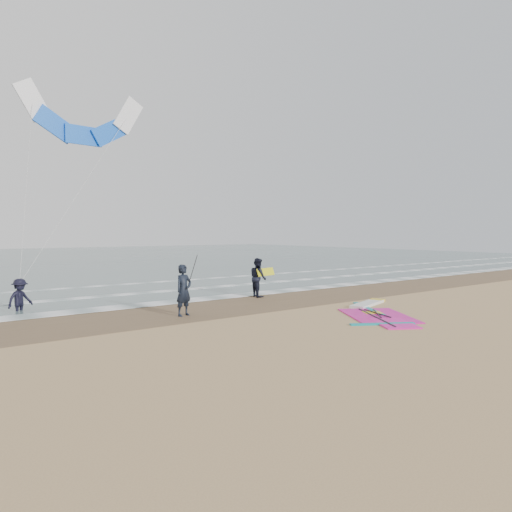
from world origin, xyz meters
TOP-DOWN VIEW (x-y plane):
  - ground at (0.00, 0.00)m, footprint 120.00×120.00m
  - sea_water at (0.00, 48.00)m, footprint 120.00×80.00m
  - wet_sand_band at (0.00, 6.00)m, footprint 120.00×5.00m
  - foam_waterline at (0.00, 10.44)m, footprint 120.00×9.15m
  - windsurf_rig at (2.01, 0.86)m, footprint 5.43×5.14m
  - person_standing at (-4.47, 4.88)m, footprint 0.82×0.65m
  - person_walking at (0.94, 7.33)m, footprint 0.91×1.08m
  - person_wading at (-9.36, 9.76)m, footprint 1.26×1.07m
  - held_pole at (-4.17, 4.88)m, footprint 0.17×0.86m
  - carried_kiteboard at (1.34, 7.23)m, footprint 1.30×0.51m
  - surf_kite at (-5.95, 12.40)m, footprint 6.55×2.83m

SIDE VIEW (x-z plane):
  - ground at x=0.00m, z-range 0.00..0.00m
  - wet_sand_band at x=0.00m, z-range 0.00..0.01m
  - sea_water at x=0.00m, z-range 0.00..0.02m
  - foam_waterline at x=0.00m, z-range 0.02..0.04m
  - windsurf_rig at x=2.01m, z-range -0.03..0.10m
  - person_wading at x=-9.36m, z-range 0.00..1.69m
  - person_walking at x=0.94m, z-range 0.00..1.95m
  - person_standing at x=-4.47m, z-range 0.00..1.99m
  - carried_kiteboard at x=1.34m, z-range 1.04..1.43m
  - held_pole at x=-4.17m, z-range 0.55..2.37m
  - surf_kite at x=-5.95m, z-range 4.02..13.19m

